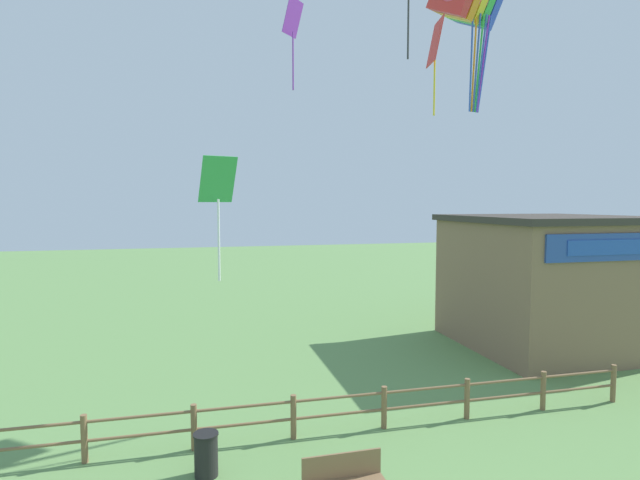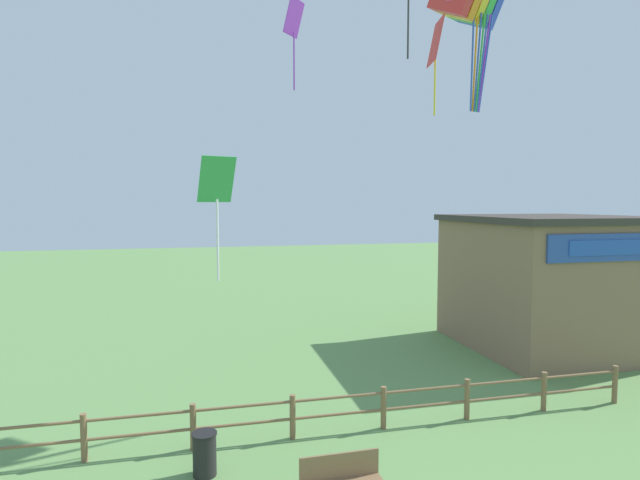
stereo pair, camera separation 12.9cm
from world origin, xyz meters
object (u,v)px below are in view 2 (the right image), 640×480
(park_bench_near_fence, at_px, (341,479))
(kite_purple_streamer, at_px, (294,26))
(kite_red_diamond, at_px, (435,48))
(trash_bin, at_px, (205,454))
(seaside_building, at_px, (547,281))
(kite_green_diamond, at_px, (217,193))

(park_bench_near_fence, height_order, kite_purple_streamer, kite_purple_streamer)
(park_bench_near_fence, distance_m, kite_red_diamond, 11.18)
(trash_bin, xyz_separation_m, kite_purple_streamer, (3.17, 6.87, 11.10))
(seaside_building, relative_size, kite_red_diamond, 2.53)
(kite_purple_streamer, xyz_separation_m, kite_green_diamond, (-2.82, -6.18, -5.75))
(trash_bin, xyz_separation_m, kite_green_diamond, (0.35, 0.69, 5.36))
(kite_purple_streamer, distance_m, kite_green_diamond, 8.90)
(seaside_building, distance_m, trash_bin, 14.70)
(park_bench_near_fence, bearing_deg, kite_red_diamond, 48.85)
(trash_bin, bearing_deg, park_bench_near_fence, -33.90)
(park_bench_near_fence, bearing_deg, trash_bin, 146.10)
(kite_purple_streamer, bearing_deg, park_bench_near_fence, -94.84)
(park_bench_near_fence, height_order, kite_green_diamond, kite_green_diamond)
(kite_purple_streamer, distance_m, kite_red_diamond, 5.39)
(kite_red_diamond, bearing_deg, trash_bin, -155.63)
(seaside_building, relative_size, park_bench_near_fence, 4.33)
(kite_green_diamond, bearing_deg, seaside_building, 24.32)
(park_bench_near_fence, relative_size, kite_red_diamond, 0.58)
(kite_purple_streamer, relative_size, kite_red_diamond, 1.12)
(trash_bin, xyz_separation_m, kite_red_diamond, (6.44, 2.92, 9.44))
(seaside_building, relative_size, trash_bin, 7.41)
(kite_red_diamond, bearing_deg, seaside_building, 27.98)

